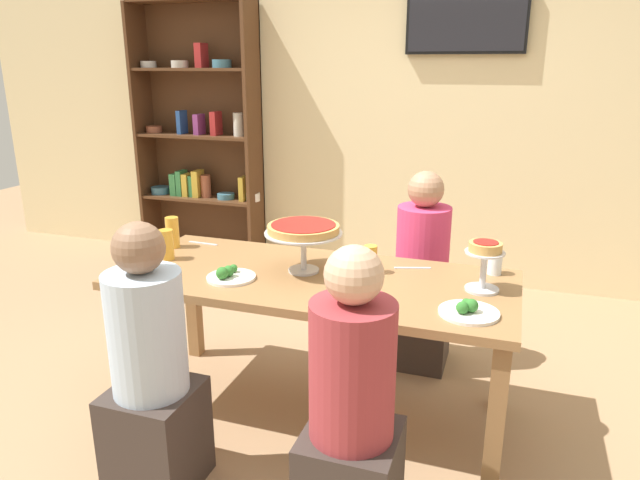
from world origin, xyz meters
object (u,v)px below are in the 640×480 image
Objects in this scene: diner_near_right at (351,423)px; diner_near_left at (151,380)px; beer_glass_amber_tall at (166,245)px; dining_table at (313,293)px; bookshelf at (200,138)px; diner_far_right at (421,284)px; beer_glass_amber_spare at (172,232)px; salad_plate_far_diner at (468,310)px; personal_pizza_stand at (485,257)px; beer_glass_amber_short at (370,259)px; water_glass_clear_near at (495,263)px; cutlery_fork_far at (203,243)px; television at (466,18)px; cutlery_fork_near at (340,306)px; deep_dish_pizza_stand at (303,232)px; cutlery_knife_near at (412,268)px; salad_plate_near_diner at (229,275)px.

diner_near_left is (-0.84, 0.02, 0.00)m from diner_near_right.
dining_table is at bearing 0.91° from beer_glass_amber_tall.
bookshelf is 1.92× the size of diner_far_right.
bookshelf is at bearing 38.22° from diner_near_right.
diner_far_right is at bearing 21.97° from beer_glass_amber_spare.
bookshelf is at bearing 138.24° from salad_plate_far_diner.
beer_glass_amber_short is at bearing 173.64° from personal_pizza_stand.
cutlery_fork_far is at bearing -179.10° from water_glass_clear_near.
television reaches higher than cutlery_fork_near.
salad_plate_far_diner is 1.66m from beer_glass_amber_spare.
beer_glass_amber_tall is (-0.80, -0.01, 0.17)m from dining_table.
personal_pizza_stand is 1.57m from beer_glass_amber_tall.
water_glass_clear_near is at bearing 80.09° from personal_pizza_stand.
personal_pizza_stand is (0.35, -2.04, -1.12)m from television.
television is at bearing 179.31° from diner_far_right.
water_glass_clear_near is 0.59× the size of cutlery_fork_near.
diner_near_left reaches higher than cutlery_fork_near.
diner_near_right is at bearing -51.78° from bookshelf.
cutlery_fork_near is (1.11, -0.48, -0.08)m from beer_glass_amber_spare.
deep_dish_pizza_stand is 0.76m from cutlery_fork_far.
deep_dish_pizza_stand is (-0.46, 0.77, 0.45)m from diner_near_right.
dining_table is at bearing -30.55° from diner_far_right.
diner_near_right reaches higher than cutlery_fork_far.
cutlery_knife_near is (0.00, -1.85, -1.28)m from television.
cutlery_knife_near is at bearing -41.95° from diner_near_left.
cutlery_knife_near is at bearing 3.63° from beer_glass_amber_spare.
salad_plate_near_diner is at bearing 53.57° from diner_near_right.
beer_glass_amber_spare is (-1.65, 0.10, -0.07)m from personal_pizza_stand.
beer_glass_amber_tall is (-1.20, -0.71, 0.33)m from diner_far_right.
deep_dish_pizza_stand is at bearing -36.21° from diner_far_right.
salad_plate_far_diner is at bearing -2.37° from salad_plate_near_diner.
water_glass_clear_near is at bearing 17.33° from beer_glass_amber_short.
diner_far_right is at bearing 73.74° from beer_glass_amber_short.
personal_pizza_stand reaches higher than cutlery_fork_far.
deep_dish_pizza_stand is (-0.49, -2.06, -1.08)m from television.
deep_dish_pizza_stand is 3.50× the size of water_glass_clear_near.
deep_dish_pizza_stand is at bearing -26.41° from diner_near_left.
diner_near_right is 1.60m from beer_glass_amber_spare.
dining_table is 8.31× the size of personal_pizza_stand.
cutlery_fork_near is (-0.02, -0.43, -0.07)m from beer_glass_amber_short.
personal_pizza_stand is 0.32m from salad_plate_far_diner.
bookshelf is 2.27m from beer_glass_amber_tall.
personal_pizza_stand is 1.26× the size of cutlery_fork_far.
deep_dish_pizza_stand is 2.08× the size of cutlery_fork_far.
diner_near_left is 6.39× the size of cutlery_knife_near.
beer_glass_amber_tall is (-0.36, 0.70, 0.33)m from diner_near_left.
salad_plate_near_diner is (-0.76, 0.56, 0.27)m from diner_near_right.
diner_far_right is 6.77× the size of beer_glass_amber_spare.
diner_near_left reaches higher than beer_glass_amber_tall.
diner_near_left is 8.39× the size of beer_glass_amber_short.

